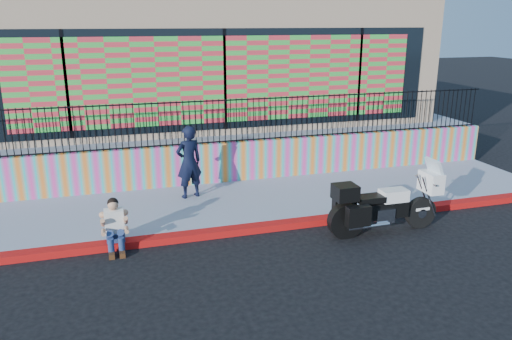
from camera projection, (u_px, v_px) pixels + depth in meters
name	position (u px, v px, depth m)	size (l,w,h in m)	color
ground	(270.00, 230.00, 11.06)	(90.00, 90.00, 0.00)	black
red_curb	(270.00, 227.00, 11.03)	(16.00, 0.30, 0.15)	#AA0C0C
sidewalk	(249.00, 202.00, 12.55)	(16.00, 3.00, 0.15)	#8B93A7
mural_wall	(233.00, 161.00, 13.84)	(16.00, 0.20, 1.10)	#EA3D9D
metal_fence	(233.00, 121.00, 13.51)	(15.80, 0.04, 1.20)	black
elevated_platform	(200.00, 128.00, 18.54)	(16.00, 10.00, 1.25)	#8B93A7
storefront_building	(199.00, 56.00, 17.59)	(14.00, 8.06, 4.00)	tan
police_motorcycle	(383.00, 204.00, 10.73)	(2.53, 0.84, 1.58)	black
police_officer	(189.00, 162.00, 12.42)	(0.67, 0.44, 1.84)	black
seated_man	(115.00, 230.00, 9.90)	(0.54, 0.71, 1.06)	navy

